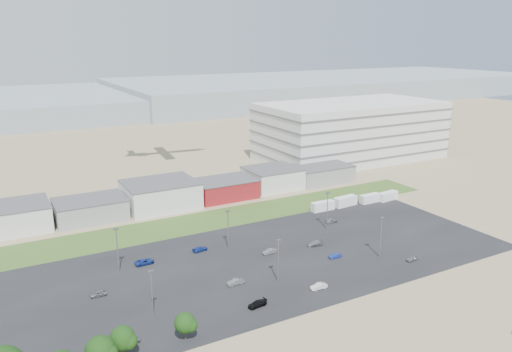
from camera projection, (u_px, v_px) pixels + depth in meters
ground at (300, 300)px, 102.51m from camera, size 700.00×700.00×0.00m
parking_lot at (272, 259)px, 121.72m from camera, size 120.00×50.00×0.01m
grass_strip at (202, 222)px, 146.41m from camera, size 160.00×16.00×0.02m
hills_backdrop at (117, 102)px, 385.87m from camera, size 700.00×200.00×9.00m
building_row at (126, 200)px, 153.48m from camera, size 170.00×20.00×8.00m
parking_garage at (351, 131)px, 221.26m from camera, size 80.00×40.00×25.00m
box_trailer_a at (323, 206)px, 155.66m from camera, size 7.65×2.44×2.86m
box_trailer_b at (345, 201)px, 159.93m from camera, size 8.39×3.25×3.08m
box_trailer_c at (370, 198)px, 163.33m from camera, size 7.35×2.39×2.75m
box_trailer_d at (388, 196)px, 165.63m from camera, size 7.65×3.13×2.79m
tree_right at (122, 341)px, 82.90m from camera, size 4.53×4.53×6.80m
tree_near at (185, 325)px, 88.10m from camera, size 4.06×4.06×6.09m
lightpole_front_l at (152, 295)px, 94.66m from camera, size 1.17×0.49×9.94m
lightpole_front_m at (278, 261)px, 109.23m from camera, size 1.16×0.48×9.87m
lightpole_front_r at (381, 237)px, 121.52m from camera, size 1.21×0.51×10.31m
lightpole_back_l at (117, 250)px, 113.53m from camera, size 1.26×0.52×10.68m
lightpole_back_m at (228, 229)px, 126.70m from camera, size 1.19×0.50×10.14m
lightpole_back_r at (327, 211)px, 139.57m from camera, size 1.26×0.52×10.70m
parked_car_1 at (335, 256)px, 122.11m from camera, size 3.38×1.34×1.09m
parked_car_2 at (412, 258)px, 120.60m from camera, size 3.43×1.66×1.13m
parked_car_3 at (257, 304)px, 99.90m from camera, size 4.33×2.19×1.20m
parked_car_4 at (236, 282)px, 108.88m from camera, size 3.91×1.39×1.29m
parked_car_5 at (98, 294)px, 103.90m from camera, size 3.51×1.57×1.17m
parked_car_6 at (200, 249)px, 126.01m from camera, size 4.15×2.13×1.15m
parked_car_7 at (270, 251)px, 124.47m from camera, size 3.85×1.66×1.23m
parked_car_8 at (331, 221)px, 145.38m from camera, size 3.79×1.59×1.28m
parked_car_9 at (144, 262)px, 118.65m from camera, size 4.73×2.38×1.28m
parked_car_10 at (130, 342)px, 87.55m from camera, size 3.99×2.04×1.11m
parked_car_12 at (315, 244)px, 129.22m from camera, size 4.35×2.12×1.22m
parked_car_13 at (319, 286)px, 106.93m from camera, size 3.86×1.50×1.25m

